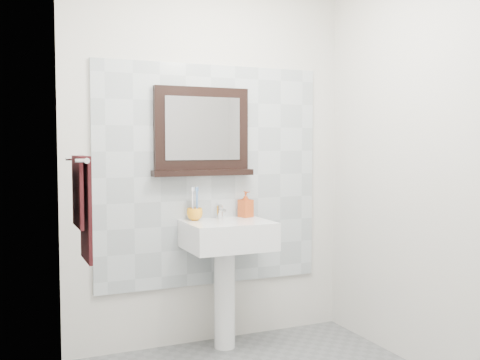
% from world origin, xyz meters
% --- Properties ---
extents(back_wall, '(2.00, 0.01, 2.50)m').
position_xyz_m(back_wall, '(0.00, 1.10, 1.25)').
color(back_wall, silver).
rests_on(back_wall, ground).
extents(front_wall, '(2.00, 0.01, 2.50)m').
position_xyz_m(front_wall, '(0.00, -1.10, 1.25)').
color(front_wall, silver).
rests_on(front_wall, ground).
extents(left_wall, '(0.01, 2.20, 2.50)m').
position_xyz_m(left_wall, '(-1.00, 0.00, 1.25)').
color(left_wall, silver).
rests_on(left_wall, ground).
extents(right_wall, '(0.01, 2.20, 2.50)m').
position_xyz_m(right_wall, '(1.00, 0.00, 1.25)').
color(right_wall, silver).
rests_on(right_wall, ground).
extents(splashback, '(1.60, 0.02, 1.50)m').
position_xyz_m(splashback, '(0.00, 1.09, 1.15)').
color(splashback, '#AEB8BD').
rests_on(splashback, back_wall).
extents(pedestal_sink, '(0.55, 0.44, 0.96)m').
position_xyz_m(pedestal_sink, '(0.03, 0.87, 0.68)').
color(pedestal_sink, white).
rests_on(pedestal_sink, ground).
extents(toothbrush_cup, '(0.11, 0.11, 0.08)m').
position_xyz_m(toothbrush_cup, '(-0.15, 1.00, 0.90)').
color(toothbrush_cup, '#FFA11E').
rests_on(toothbrush_cup, pedestal_sink).
extents(toothbrushes, '(0.05, 0.04, 0.21)m').
position_xyz_m(toothbrushes, '(-0.15, 1.00, 0.98)').
color(toothbrushes, white).
rests_on(toothbrushes, toothbrush_cup).
extents(soap_dispenser, '(0.10, 0.10, 0.18)m').
position_xyz_m(soap_dispenser, '(0.23, 1.01, 0.95)').
color(soap_dispenser, '#B62815').
rests_on(soap_dispenser, pedestal_sink).
extents(framed_mirror, '(0.70, 0.11, 0.59)m').
position_xyz_m(framed_mirror, '(-0.07, 1.06, 1.43)').
color(framed_mirror, black).
rests_on(framed_mirror, back_wall).
extents(towel_bar, '(0.07, 0.40, 0.03)m').
position_xyz_m(towel_bar, '(-0.95, 0.49, 1.28)').
color(towel_bar, silver).
rests_on(towel_bar, left_wall).
extents(hand_towel, '(0.06, 0.30, 0.55)m').
position_xyz_m(hand_towel, '(-0.94, 0.49, 1.07)').
color(hand_towel, black).
rests_on(hand_towel, towel_bar).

